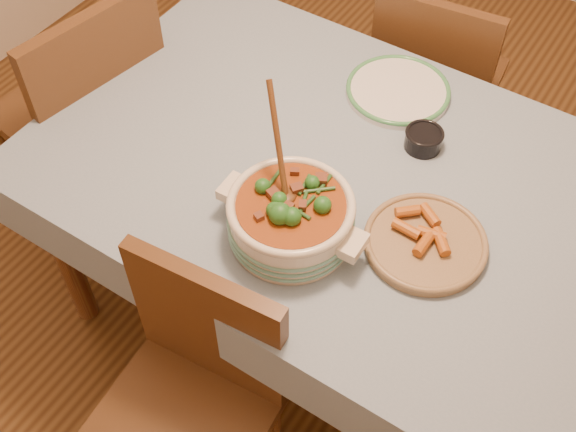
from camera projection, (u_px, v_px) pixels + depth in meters
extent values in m
plane|color=#462914|center=(332.00, 320.00, 2.49)|extent=(4.50, 4.50, 0.00)
cube|color=brown|center=(345.00, 182.00, 1.92)|extent=(1.60, 1.00, 0.05)
cube|color=#8394AA|center=(346.00, 175.00, 1.90)|extent=(1.68, 1.08, 0.01)
cylinder|color=brown|center=(65.00, 252.00, 2.23)|extent=(0.07, 0.07, 0.70)
cylinder|color=brown|center=(228.00, 95.00, 2.68)|extent=(0.07, 0.07, 0.70)
cylinder|color=beige|center=(291.00, 220.00, 1.72)|extent=(0.30, 0.30, 0.12)
torus|color=beige|center=(291.00, 205.00, 1.68)|extent=(0.31, 0.31, 0.02)
cube|color=beige|center=(353.00, 245.00, 1.66)|extent=(0.05, 0.08, 0.03)
cube|color=beige|center=(233.00, 188.00, 1.76)|extent=(0.05, 0.08, 0.03)
cylinder|color=#953D15|center=(291.00, 207.00, 1.68)|extent=(0.26, 0.26, 0.02)
cylinder|color=silver|center=(398.00, 91.00, 2.08)|extent=(0.35, 0.35, 0.02)
torus|color=#418F52|center=(398.00, 89.00, 2.07)|extent=(0.30, 0.30, 0.01)
cylinder|color=black|center=(423.00, 140.00, 1.94)|extent=(0.13, 0.13, 0.05)
torus|color=black|center=(425.00, 133.00, 1.92)|extent=(0.11, 0.11, 0.01)
cylinder|color=black|center=(424.00, 136.00, 1.92)|extent=(0.08, 0.08, 0.01)
cylinder|color=#977B54|center=(425.00, 244.00, 1.74)|extent=(0.34, 0.34, 0.02)
torus|color=#977B54|center=(426.00, 241.00, 1.73)|extent=(0.30, 0.30, 0.02)
cube|color=#543319|center=(438.00, 80.00, 2.60)|extent=(0.45, 0.45, 0.04)
cube|color=#543319|center=(431.00, 62.00, 2.33)|extent=(0.41, 0.09, 0.44)
cylinder|color=#543319|center=(486.00, 109.00, 2.83)|extent=(0.04, 0.04, 0.44)
cylinder|color=#543319|center=(402.00, 83.00, 2.92)|extent=(0.04, 0.04, 0.44)
cylinder|color=#543319|center=(459.00, 168.00, 2.63)|extent=(0.04, 0.04, 0.44)
cylinder|color=#543319|center=(370.00, 138.00, 2.73)|extent=(0.04, 0.04, 0.44)
cube|color=#543319|center=(177.00, 429.00, 1.79)|extent=(0.44, 0.44, 0.04)
cube|color=#543319|center=(209.00, 327.00, 1.72)|extent=(0.41, 0.07, 0.44)
cylinder|color=#543319|center=(169.00, 380.00, 2.11)|extent=(0.04, 0.04, 0.44)
cylinder|color=#543319|center=(573.00, 382.00, 2.08)|extent=(0.04, 0.04, 0.48)
cube|color=#543319|center=(78.00, 113.00, 2.42)|extent=(0.53, 0.53, 0.04)
cube|color=#543319|center=(102.00, 85.00, 2.14)|extent=(0.12, 0.46, 0.49)
cylinder|color=#543319|center=(103.00, 110.00, 2.78)|extent=(0.04, 0.04, 0.49)
cylinder|color=#543319|center=(16.00, 165.00, 2.60)|extent=(0.04, 0.04, 0.49)
cylinder|color=#543319|center=(170.00, 161.00, 2.62)|extent=(0.04, 0.04, 0.49)
cylinder|color=#543319|center=(83.00, 223.00, 2.44)|extent=(0.04, 0.04, 0.49)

